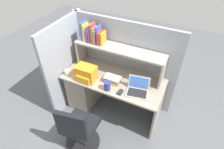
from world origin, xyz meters
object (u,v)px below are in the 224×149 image
snack_canister (107,86)px  computer_mouse (120,92)px  backpack (86,74)px  office_chair (79,131)px  paper_cup (67,72)px  laptop (138,89)px

snack_canister → computer_mouse: bearing=4.2°
computer_mouse → snack_canister: (-0.20, -0.01, 0.05)m
snack_canister → backpack: bearing=171.5°
computer_mouse → snack_canister: snack_canister is taller
computer_mouse → office_chair: size_ratio=0.11×
paper_cup → office_chair: 0.95m
backpack → office_chair: bearing=-69.7°
backpack → computer_mouse: bearing=-4.2°
laptop → backpack: bearing=-173.6°
computer_mouse → paper_cup: bearing=-178.4°
computer_mouse → office_chair: (-0.35, -0.62, -0.35)m
paper_cup → snack_canister: size_ratio=0.66×
backpack → snack_canister: backpack is taller
laptop → backpack: size_ratio=1.16×
laptop → backpack: (-0.81, -0.09, 0.07)m
backpack → computer_mouse: 0.61m
computer_mouse → snack_canister: 0.21m
backpack → office_chair: backpack is taller
computer_mouse → paper_cup: size_ratio=1.14×
laptop → paper_cup: size_ratio=3.82×
laptop → snack_canister: laptop is taller
laptop → paper_cup: laptop is taller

